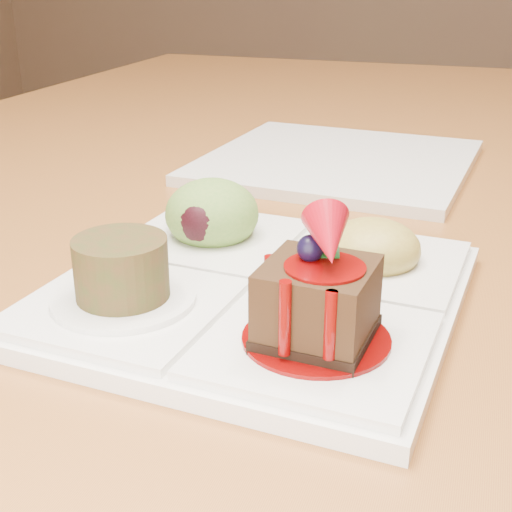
% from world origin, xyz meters
% --- Properties ---
extents(dining_table, '(1.00, 1.80, 0.75)m').
position_xyz_m(dining_table, '(0.00, 0.00, 0.68)').
color(dining_table, '#935C26').
rests_on(dining_table, ground).
extents(sampler_plate, '(0.28, 0.28, 0.10)m').
position_xyz_m(sampler_plate, '(0.14, -0.33, 0.77)').
color(sampler_plate, white).
rests_on(sampler_plate, dining_table).
extents(second_plate, '(0.30, 0.30, 0.01)m').
position_xyz_m(second_plate, '(0.12, 0.02, 0.76)').
color(second_plate, white).
rests_on(second_plate, dining_table).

